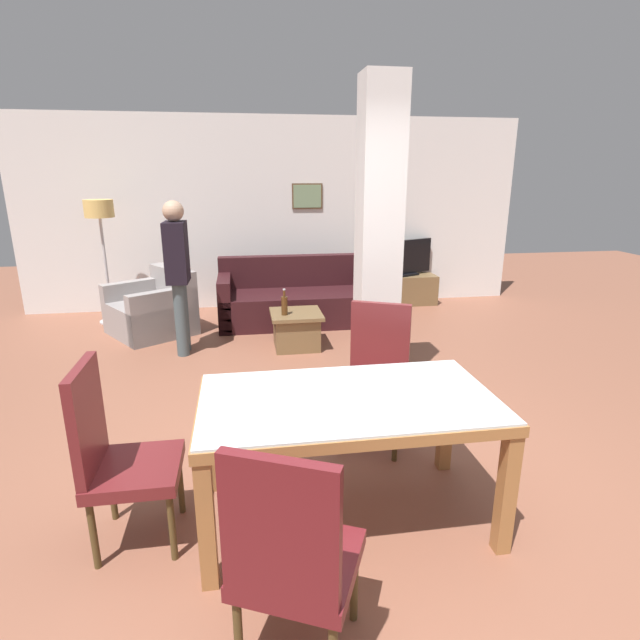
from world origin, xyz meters
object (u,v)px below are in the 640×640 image
Objects in this scene: bottle at (284,305)px; tv_screen at (407,258)px; dining_table at (347,423)px; sofa at (296,300)px; dining_chair_near_left at (292,554)px; tv_stand at (405,290)px; dining_chair_head_left at (116,452)px; dining_chair_far_right at (376,371)px; standing_person at (178,268)px; coffee_table at (296,329)px; floor_lamp at (100,220)px; armchair at (153,311)px.

tv_screen reaches higher than bottle.
sofa is (0.16, 4.01, -0.32)m from dining_table.
tv_screen is (2.30, 5.54, 0.16)m from dining_chair_near_left.
dining_chair_head_left is at bearing -123.72° from tv_stand.
bottle is at bearing -51.40° from dining_chair_far_right.
tv_stand is 3.61m from standing_person.
dining_chair_far_right is 1.79× the size of coffee_table.
floor_lamp reaches higher than dining_chair_near_left.
dining_chair_head_left is (-1.62, -0.85, 0.00)m from dining_chair_far_right.
dining_table is 0.97× the size of standing_person.
tv_stand is at bearing 146.28° from dining_chair_head_left.
coffee_table is at bearing -149.68° from armchair.
armchair is at bearing 129.86° from dining_chair_near_left.
dining_table is 5.05m from tv_screen.
tv_stand is (3.55, 0.89, -0.06)m from armchair.
coffee_table is 0.63× the size of tv_stand.
dining_chair_head_left is 0.62× the size of standing_person.
dining_chair_head_left is at bearing 152.24° from armchair.
tv_stand is 0.48m from tv_screen.
dining_chair_head_left is 0.64× the size of floor_lamp.
tv_stand is at bearing 180.00° from tv_screen.
standing_person reaches higher than floor_lamp.
standing_person is at bearing 36.67° from sofa.
sofa is at bearing 108.26° from dining_chair_near_left.
sofa is at bearing 87.71° from dining_table.
coffee_table is 2.56m from tv_screen.
tv_screen is at bearing 119.25° from standing_person.
floor_lamp reaches higher than tv_stand.
coffee_table is 1.46m from standing_person.
standing_person is (-3.11, -1.69, 0.73)m from tv_stand.
dining_table is 1.32× the size of armchair.
dining_chair_head_left is at bearing -76.28° from floor_lamp.
dining_chair_far_right is at bearing 89.86° from dining_chair_near_left.
armchair reaches higher than bottle.
dining_chair_head_left reaches higher than tv_stand.
dining_chair_far_right is 4.12m from tv_stand.
tv_stand is at bearing -159.07° from sofa.
bottle is (1.13, 2.90, -0.02)m from dining_chair_head_left.
tv_screen is (0.00, 0.00, 0.48)m from tv_stand.
armchair is 1.88m from coffee_table.
bottle is (0.31, 3.76, -0.02)m from dining_chair_near_left.
armchair is (-0.42, 3.78, -0.26)m from dining_chair_head_left.
tv_stand is 4.35m from floor_lamp.
dining_chair_far_right is at bearing 117.70° from dining_chair_head_left.
coffee_table is 2.95m from floor_lamp.
dining_table is 0.94m from dining_chair_far_right.
standing_person is at bearing 126.73° from dining_chair_near_left.
standing_person is (-1.12, 0.09, 0.43)m from bottle.
bottle is (1.56, -0.88, 0.25)m from armchair.
floor_lamp is at bearing -175.74° from tv_stand.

